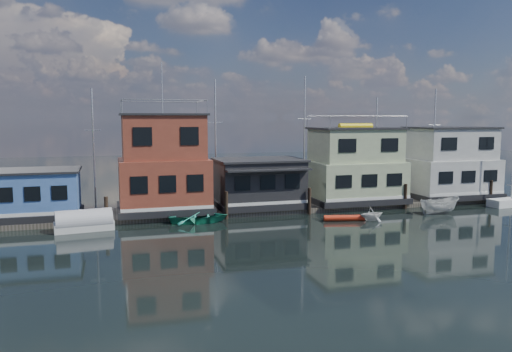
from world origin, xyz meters
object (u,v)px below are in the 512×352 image
object	(u,v)px
houseboat_blue	(37,194)
houseboat_green	(355,167)
motorboat	(439,205)
houseboat_red	(164,166)
day_sailer	(511,201)
dinghy_teal	(199,217)
tarp_runabout	(84,222)
houseboat_white	(449,164)
houseboat_dark	(259,183)
red_kayak	(344,218)
dinghy_white	(372,214)

from	to	relation	value
houseboat_blue	houseboat_green	size ratio (longest dim) A/B	0.76
houseboat_blue	motorboat	xyz separation A→B (m)	(31.47, -5.53, -1.50)
houseboat_red	day_sailer	size ratio (longest dim) A/B	1.70
houseboat_blue	dinghy_teal	bearing A→B (deg)	-16.07
houseboat_blue	tarp_runabout	bearing A→B (deg)	-47.60
motorboat	tarp_runabout	bearing A→B (deg)	86.33
houseboat_green	motorboat	bearing A→B (deg)	-48.04
houseboat_blue	motorboat	distance (m)	31.99
houseboat_white	motorboat	xyz separation A→B (m)	(-5.03, -5.53, -2.83)
dinghy_teal	houseboat_dark	bearing A→B (deg)	-50.35
motorboat	houseboat_white	bearing A→B (deg)	-42.42
red_kayak	houseboat_red	bearing A→B (deg)	167.79
dinghy_teal	motorboat	world-z (taller)	motorboat
dinghy_white	red_kayak	bearing A→B (deg)	71.00
day_sailer	houseboat_blue	bearing A→B (deg)	169.05
day_sailer	red_kayak	xyz separation A→B (m)	(-17.40, -1.72, -0.18)
houseboat_green	day_sailer	bearing A→B (deg)	-17.43
tarp_runabout	dinghy_white	world-z (taller)	tarp_runabout
houseboat_white	dinghy_white	size ratio (longest dim) A/B	4.06
houseboat_green	tarp_runabout	bearing A→B (deg)	-170.60
houseboat_dark	houseboat_green	size ratio (longest dim) A/B	0.88
dinghy_white	motorboat	world-z (taller)	motorboat
houseboat_red	red_kayak	xyz separation A→B (m)	(13.10, -5.96, -3.87)
dinghy_teal	motorboat	size ratio (longest dim) A/B	1.21
day_sailer	houseboat_white	bearing A→B (deg)	124.65
houseboat_blue	dinghy_teal	distance (m)	12.30
houseboat_white	red_kayak	world-z (taller)	houseboat_white
tarp_runabout	motorboat	distance (m)	28.05
day_sailer	red_kayak	size ratio (longest dim) A/B	2.20
houseboat_blue	houseboat_green	xyz separation A→B (m)	(26.50, 0.00, 1.34)
houseboat_dark	red_kayak	bearing A→B (deg)	-49.38
houseboat_white	day_sailer	world-z (taller)	houseboat_white
houseboat_red	houseboat_dark	xyz separation A→B (m)	(8.00, -0.02, -1.69)
houseboat_red	houseboat_blue	bearing A→B (deg)	-180.00
houseboat_dark	day_sailer	xyz separation A→B (m)	(22.50, -4.22, -2.00)
houseboat_red	houseboat_white	distance (m)	27.01
houseboat_red	tarp_runabout	bearing A→B (deg)	-147.66
houseboat_dark	red_kayak	xyz separation A→B (m)	(5.10, -5.94, -2.18)
dinghy_teal	houseboat_red	bearing A→B (deg)	42.78
houseboat_blue	houseboat_green	world-z (taller)	houseboat_green
day_sailer	tarp_runabout	bearing A→B (deg)	174.43
houseboat_blue	houseboat_white	bearing A→B (deg)	0.00
houseboat_blue	houseboat_green	bearing A→B (deg)	0.00
red_kayak	dinghy_white	size ratio (longest dim) A/B	1.53
houseboat_dark	tarp_runabout	world-z (taller)	houseboat_dark
tarp_runabout	houseboat_red	bearing A→B (deg)	24.89
dinghy_white	dinghy_teal	bearing A→B (deg)	69.53
houseboat_white	dinghy_teal	bearing A→B (deg)	-172.26
houseboat_red	tarp_runabout	distance (m)	7.94
dinghy_white	houseboat_white	bearing A→B (deg)	-68.88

